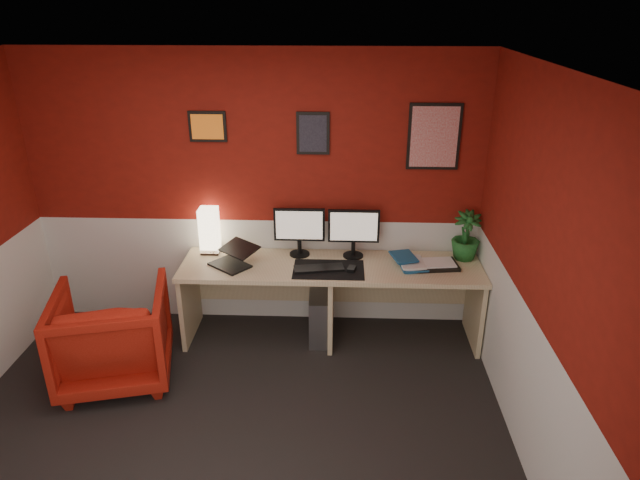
{
  "coord_description": "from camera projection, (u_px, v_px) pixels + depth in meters",
  "views": [
    {
      "loc": [
        0.77,
        -2.97,
        2.86
      ],
      "look_at": [
        0.6,
        1.21,
        1.05
      ],
      "focal_mm": 31.59,
      "sensor_mm": 36.0,
      "label": 1
    }
  ],
  "objects": [
    {
      "name": "mouse",
      "position": [
        352.0,
        269.0,
        4.74
      ],
      "size": [
        0.08,
        0.11,
        0.03
      ],
      "primitive_type": "cube",
      "rotation": [
        0.0,
        0.0,
        -0.24
      ],
      "color": "black",
      "rests_on": "desk_mat"
    },
    {
      "name": "ground",
      "position": [
        226.0,
        447.0,
        3.88
      ],
      "size": [
        4.0,
        3.5,
        0.01
      ],
      "primitive_type": "cube",
      "color": "black",
      "rests_on": "ground"
    },
    {
      "name": "laptop",
      "position": [
        229.0,
        255.0,
        4.79
      ],
      "size": [
        0.4,
        0.39,
        0.22
      ],
      "primitive_type": "cube",
      "rotation": [
        0.0,
        0.0,
        -0.69
      ],
      "color": "black",
      "rests_on": "desk"
    },
    {
      "name": "art_center",
      "position": [
        313.0,
        133.0,
        4.74
      ],
      "size": [
        0.28,
        0.02,
        0.36
      ],
      "primitive_type": "cube",
      "color": "black",
      "rests_on": "wall_back"
    },
    {
      "name": "art_left",
      "position": [
        208.0,
        127.0,
        4.75
      ],
      "size": [
        0.32,
        0.02,
        0.26
      ],
      "primitive_type": "cube",
      "color": "orange",
      "rests_on": "wall_back"
    },
    {
      "name": "potted_plant",
      "position": [
        466.0,
        236.0,
        4.89
      ],
      "size": [
        0.26,
        0.26,
        0.43
      ],
      "primitive_type": "imported",
      "rotation": [
        0.0,
        0.0,
        -0.05
      ],
      "color": "#19591E",
      "rests_on": "desk"
    },
    {
      "name": "desk_mat",
      "position": [
        329.0,
        269.0,
        4.77
      ],
      "size": [
        0.6,
        0.38,
        0.01
      ],
      "primitive_type": "cube",
      "color": "black",
      "rests_on": "desk"
    },
    {
      "name": "art_right",
      "position": [
        434.0,
        137.0,
        4.71
      ],
      "size": [
        0.44,
        0.02,
        0.56
      ],
      "primitive_type": "cube",
      "color": "red",
      "rests_on": "wall_back"
    },
    {
      "name": "book_middle",
      "position": [
        400.0,
        263.0,
        4.8
      ],
      "size": [
        0.23,
        0.29,
        0.02
      ],
      "primitive_type": "imported",
      "rotation": [
        0.0,
        0.0,
        0.1
      ],
      "color": "silver",
      "rests_on": "book_bottom"
    },
    {
      "name": "book_top",
      "position": [
        393.0,
        258.0,
        4.84
      ],
      "size": [
        0.25,
        0.3,
        0.02
      ],
      "primitive_type": "imported",
      "rotation": [
        0.0,
        0.0,
        0.25
      ],
      "color": "navy",
      "rests_on": "book_middle"
    },
    {
      "name": "keyboard",
      "position": [
        319.0,
        268.0,
        4.76
      ],
      "size": [
        0.44,
        0.21,
        0.02
      ],
      "primitive_type": "cube",
      "rotation": [
        0.0,
        0.0,
        0.17
      ],
      "color": "black",
      "rests_on": "desk_mat"
    },
    {
      "name": "book_bottom",
      "position": [
        400.0,
        266.0,
        4.81
      ],
      "size": [
        0.26,
        0.32,
        0.03
      ],
      "primitive_type": "imported",
      "rotation": [
        0.0,
        0.0,
        0.13
      ],
      "color": "navy",
      "rests_on": "desk"
    },
    {
      "name": "monitor_left",
      "position": [
        299.0,
        225.0,
        4.93
      ],
      "size": [
        0.45,
        0.06,
        0.58
      ],
      "primitive_type": "cube",
      "color": "black",
      "rests_on": "desk"
    },
    {
      "name": "wainscot_back",
      "position": [
        259.0,
        270.0,
        5.29
      ],
      "size": [
        4.0,
        0.01,
        1.0
      ],
      "primitive_type": "cube",
      "color": "silver",
      "rests_on": "ground"
    },
    {
      "name": "monitor_right",
      "position": [
        354.0,
        226.0,
        4.9
      ],
      "size": [
        0.45,
        0.06,
        0.58
      ],
      "primitive_type": "cube",
      "color": "black",
      "rests_on": "desk"
    },
    {
      "name": "wall_back",
      "position": [
        255.0,
        194.0,
        4.99
      ],
      "size": [
        4.0,
        0.01,
        2.5
      ],
      "primitive_type": "cube",
      "color": "maroon",
      "rests_on": "ground"
    },
    {
      "name": "desk",
      "position": [
        331.0,
        302.0,
        5.0
      ],
      "size": [
        2.6,
        0.65,
        0.73
      ],
      "primitive_type": "cube",
      "color": "tan",
      "rests_on": "ground"
    },
    {
      "name": "zen_tray",
      "position": [
        437.0,
        265.0,
        4.82
      ],
      "size": [
        0.38,
        0.29,
        0.03
      ],
      "primitive_type": "cube",
      "rotation": [
        0.0,
        0.0,
        0.12
      ],
      "color": "black",
      "rests_on": "desk"
    },
    {
      "name": "shoji_lamp",
      "position": [
        210.0,
        232.0,
        5.02
      ],
      "size": [
        0.16,
        0.16,
        0.4
      ],
      "primitive_type": "cube",
      "color": "#FFE5B2",
      "rests_on": "desk"
    },
    {
      "name": "wall_right",
      "position": [
        549.0,
        294.0,
        3.31
      ],
      "size": [
        0.01,
        3.5,
        2.5
      ],
      "primitive_type": "cube",
      "color": "maroon",
      "rests_on": "ground"
    },
    {
      "name": "pc_tower",
      "position": [
        321.0,
        315.0,
        5.06
      ],
      "size": [
        0.21,
        0.46,
        0.45
      ],
      "primitive_type": "cube",
      "rotation": [
        0.0,
        0.0,
        0.03
      ],
      "color": "#99999E",
      "rests_on": "ground"
    },
    {
      "name": "wainscot_right",
      "position": [
        529.0,
        396.0,
        3.61
      ],
      "size": [
        0.01,
        3.5,
        1.0
      ],
      "primitive_type": "cube",
      "color": "silver",
      "rests_on": "ground"
    },
    {
      "name": "ceiling",
      "position": [
        194.0,
        73.0,
        2.89
      ],
      "size": [
        4.0,
        3.5,
        0.01
      ],
      "primitive_type": "cube",
      "color": "white",
      "rests_on": "ground"
    },
    {
      "name": "armchair",
      "position": [
        113.0,
        335.0,
        4.46
      ],
      "size": [
        1.02,
        1.04,
        0.79
      ],
      "primitive_type": "imported",
      "rotation": [
        0.0,
        0.0,
        3.38
      ],
      "color": "#A72114",
      "rests_on": "ground"
    }
  ]
}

